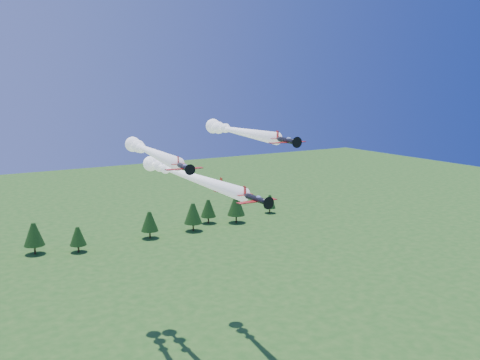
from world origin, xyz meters
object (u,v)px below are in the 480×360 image
plane_lead (182,174)px  plane_left (148,150)px  plane_right (236,131)px  plane_slot (230,188)px

plane_lead → plane_left: plane_left is taller
plane_right → plane_slot: 21.51m
plane_slot → plane_left: bearing=117.4°
plane_lead → plane_slot: size_ratio=6.92×
plane_right → plane_slot: bearing=-117.6°
plane_left → plane_slot: 22.30m
plane_lead → plane_right: bearing=10.7°
plane_right → plane_slot: size_ratio=5.51×
plane_left → plane_lead: bearing=-40.7°
plane_left → plane_slot: (9.59, -19.17, -6.13)m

